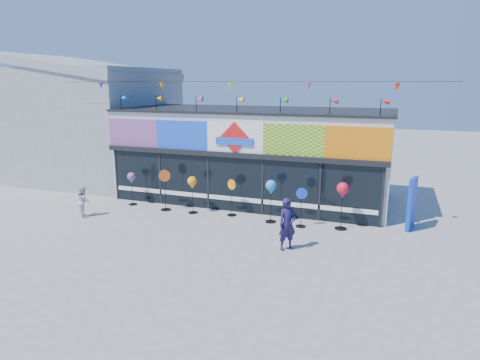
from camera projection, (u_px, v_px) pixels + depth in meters
The scene contains 13 objects.
ground at pixel (200, 239), 14.76m from camera, with size 80.00×80.00×0.00m, color gray.
kite_shop at pixel (254, 154), 19.74m from camera, with size 16.00×5.70×5.31m.
neighbour_building at pixel (90, 120), 23.81m from camera, with size 8.18×7.20×6.87m.
blue_sign at pixel (412, 204), 15.55m from camera, with size 0.35×0.97×1.92m.
spinner_0 at pixel (132, 179), 18.61m from camera, with size 0.37×0.37×1.46m.
spinner_1 at pixel (165, 189), 17.86m from camera, with size 0.47×0.44×1.73m.
spinner_2 at pixel (192, 184), 17.39m from camera, with size 0.39×0.39×1.55m.
spinner_3 at pixel (232, 197), 17.16m from camera, with size 0.40×0.38×1.50m.
spinner_4 at pixel (271, 189), 16.21m from camera, with size 0.42×0.42×1.67m.
spinner_5 at pixel (301, 206), 15.81m from camera, with size 0.41×0.38×1.49m.
spinner_6 at pixel (343, 192), 15.42m from camera, with size 0.45×0.45×1.77m.
adult_man at pixel (287, 224), 13.62m from camera, with size 0.62×0.41×1.70m, color #1B1542.
child at pixel (84, 201), 17.15m from camera, with size 0.60×0.34×1.23m, color silver.
Camera 1 is at (6.09, -12.61, 5.27)m, focal length 32.00 mm.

